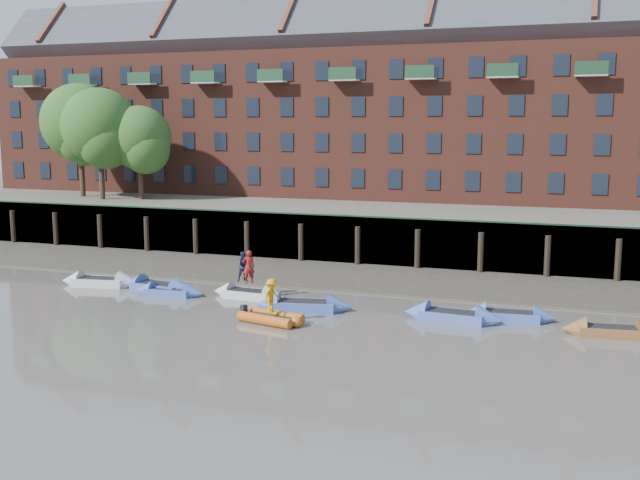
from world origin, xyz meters
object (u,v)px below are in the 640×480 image
at_px(rowboat_4, 303,306).
at_px(rowboat_7, 611,331).
at_px(rowboat_5, 452,316).
at_px(rowboat_1, 158,287).
at_px(rowboat_3, 249,294).
at_px(person_rib_crew, 272,295).
at_px(person_rower_b, 244,267).
at_px(rowboat_2, 169,292).
at_px(person_rower_a, 249,267).
at_px(rowboat_6, 509,316).
at_px(rowboat_0, 100,282).
at_px(rib_tender, 273,318).

bearing_deg(rowboat_4, rowboat_7, -11.01).
height_order(rowboat_4, rowboat_5, rowboat_4).
bearing_deg(rowboat_1, rowboat_5, 5.76).
relative_size(rowboat_3, person_rib_crew, 2.71).
distance_m(rowboat_3, rowboat_4, 4.07).
distance_m(person_rower_b, person_rib_crew, 5.76).
bearing_deg(rowboat_2, person_rower_a, 7.12).
distance_m(rowboat_5, person_rower_a, 11.24).
relative_size(rowboat_4, person_rib_crew, 3.18).
xyz_separation_m(rowboat_6, person_rib_crew, (-10.55, -4.12, 1.10)).
bearing_deg(rowboat_0, rowboat_3, -8.63).
xyz_separation_m(rowboat_0, rowboat_5, (20.54, -1.10, 0.00)).
bearing_deg(rib_tender, rowboat_0, 174.87).
height_order(rowboat_4, rowboat_6, rowboat_4).
height_order(rowboat_0, person_rib_crew, person_rib_crew).
bearing_deg(person_rib_crew, rowboat_7, -64.73).
relative_size(person_rower_a, person_rib_crew, 1.12).
relative_size(rowboat_5, rowboat_6, 1.08).
distance_m(rowboat_2, rowboat_6, 18.07).
distance_m(rowboat_4, rowboat_6, 10.06).
xyz_separation_m(rowboat_5, person_rower_a, (-11.09, 1.08, 1.49)).
bearing_deg(rowboat_0, rowboat_5, -12.07).
relative_size(rowboat_2, rowboat_5, 0.83).
relative_size(rowboat_0, rib_tender, 1.48).
distance_m(rowboat_3, person_rib_crew, 5.42).
bearing_deg(person_rower_b, person_rib_crew, -90.69).
xyz_separation_m(rowboat_5, person_rower_b, (-11.53, 1.44, 1.41)).
bearing_deg(rowboat_3, rowboat_6, 3.50).
relative_size(rowboat_4, person_rower_a, 2.85).
height_order(rowboat_7, person_rower_a, person_rower_a).
relative_size(rowboat_1, rowboat_6, 1.10).
distance_m(rowboat_0, person_rower_a, 9.57).
bearing_deg(rowboat_7, rowboat_0, 170.90).
xyz_separation_m(rowboat_2, rowboat_3, (4.34, 0.88, 0.02)).
distance_m(rowboat_0, rowboat_1, 3.97).
xyz_separation_m(rowboat_6, rowboat_7, (4.50, -1.24, -0.01)).
height_order(rowboat_1, person_rib_crew, person_rib_crew).
height_order(rowboat_1, rowboat_2, rowboat_1).
xyz_separation_m(rowboat_3, person_rower_a, (0.07, -0.09, 1.51)).
bearing_deg(rowboat_7, rowboat_6, 158.21).
bearing_deg(rowboat_1, rowboat_4, 0.55).
distance_m(rowboat_5, person_rib_crew, 8.65).
bearing_deg(rowboat_5, rowboat_4, -172.41).
distance_m(rowboat_0, rowboat_5, 20.57).
bearing_deg(rib_tender, rowboat_1, 168.25).
xyz_separation_m(rowboat_2, rib_tender, (7.57, -3.39, 0.04)).
bearing_deg(person_rower_a, rowboat_5, 139.09).
xyz_separation_m(rowboat_3, person_rower_b, (-0.37, 0.28, 1.43)).
relative_size(rowboat_3, rowboat_6, 0.98).
bearing_deg(rowboat_3, rowboat_7, -0.25).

